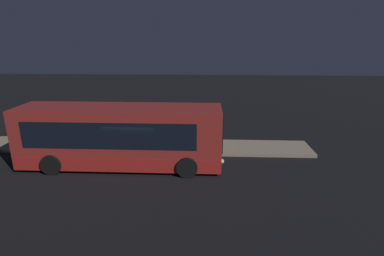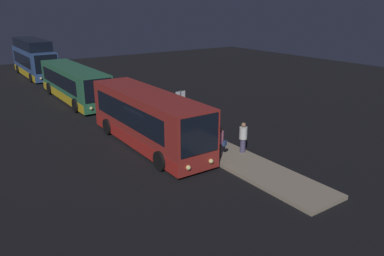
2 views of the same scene
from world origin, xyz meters
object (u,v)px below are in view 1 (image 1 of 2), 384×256
object	(u,v)px
bus_lead	(120,137)
sign_post	(121,118)
passenger_waiting	(205,128)
suitcase	(143,138)
passenger_boarding	(144,132)
passenger_with_bags	(202,135)

from	to	relation	value
bus_lead	sign_post	distance (m)	2.83
bus_lead	sign_post	world-z (taller)	bus_lead
passenger_waiting	suitcase	world-z (taller)	passenger_waiting
passenger_boarding	passenger_waiting	world-z (taller)	passenger_boarding
bus_lead	suitcase	distance (m)	3.17
passenger_with_bags	passenger_waiting	bearing A→B (deg)	150.22
bus_lead	passenger_boarding	bearing A→B (deg)	72.52
passenger_waiting	bus_lead	bearing A→B (deg)	158.40
bus_lead	passenger_waiting	xyz separation A→B (m)	(4.41, 3.52, -0.49)
passenger_boarding	sign_post	distance (m)	1.64
passenger_boarding	passenger_waiting	distance (m)	3.80
suitcase	bus_lead	bearing A→B (deg)	-100.86
passenger_with_bags	suitcase	bearing A→B (deg)	-125.84
bus_lead	sign_post	xyz separation A→B (m)	(-0.66, 2.74, 0.29)
passenger_waiting	sign_post	size ratio (longest dim) A/B	0.64
passenger_boarding	passenger_with_bags	bearing A→B (deg)	165.99
passenger_boarding	passenger_waiting	xyz separation A→B (m)	(3.64, 1.08, -0.03)
passenger_boarding	sign_post	bearing A→B (deg)	-19.15
passenger_with_bags	sign_post	distance (m)	4.98
sign_post	passenger_boarding	bearing A→B (deg)	-11.63
suitcase	passenger_waiting	bearing A→B (deg)	8.69
passenger_boarding	sign_post	world-z (taller)	sign_post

